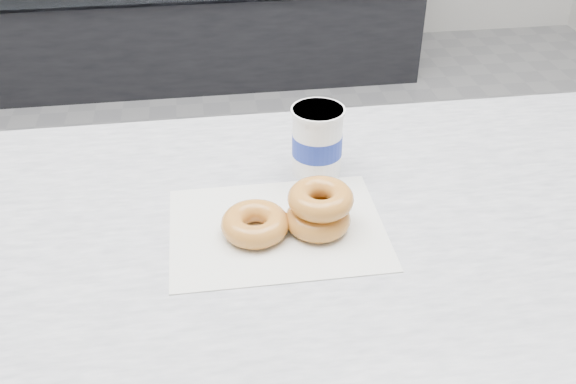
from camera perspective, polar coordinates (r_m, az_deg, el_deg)
name	(u,v)px	position (r m, az deg, el deg)	size (l,w,h in m)	color
ground	(222,338)	(2.09, -5.89, -12.82)	(5.00, 5.00, 0.00)	gray
wax_paper	(277,228)	(1.03, -0.97, -3.26)	(0.34, 0.26, 0.00)	silver
donut_single	(255,224)	(1.00, -2.95, -2.83)	(0.11, 0.11, 0.04)	gold
donut_stack	(319,209)	(1.01, 2.79, -1.50)	(0.14, 0.14, 0.07)	gold
coffee_cup	(317,140)	(1.13, 2.61, 4.60)	(0.10, 0.10, 0.13)	white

